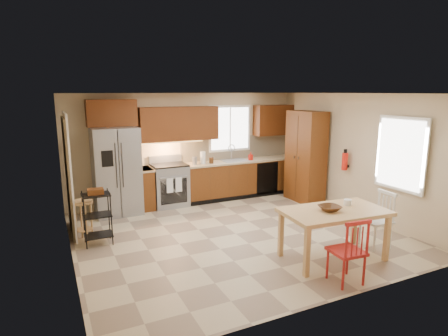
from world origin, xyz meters
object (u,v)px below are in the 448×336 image
object	(u,v)px
table_bowl	(330,211)
table_jar	(347,204)
soap_bottle	(251,156)
bar_stool	(84,221)
fire_extinguisher	(345,161)
refrigerator	(116,171)
pantry	(306,157)
range_stove	(170,186)
utility_cart	(97,218)
chair_red	(347,250)
chair_white	(376,220)
dining_table	(333,235)

from	to	relation	value
table_bowl	table_jar	distance (m)	0.45
soap_bottle	bar_stool	bearing A→B (deg)	-162.63
fire_extinguisher	table_jar	size ratio (longest dim) A/B	2.67
soap_bottle	fire_extinguisher	distance (m)	2.27
table_jar	refrigerator	bearing A→B (deg)	129.43
pantry	range_stove	bearing A→B (deg)	161.71
fire_extinguisher	bar_stool	xyz separation A→B (m)	(-5.13, 0.70, -0.74)
table_jar	utility_cart	size ratio (longest dim) A/B	0.15
soap_bottle	pantry	xyz separation A→B (m)	(0.95, -0.90, 0.05)
pantry	table_bowl	world-z (taller)	pantry
table_jar	utility_cart	bearing A→B (deg)	149.91
range_stove	pantry	bearing A→B (deg)	-18.29
table_jar	range_stove	bearing A→B (deg)	116.15
pantry	table_bowl	distance (m)	3.20
table_bowl	utility_cart	bearing A→B (deg)	145.23
utility_cart	chair_red	bearing A→B (deg)	-43.75
range_stove	pantry	size ratio (longest dim) A/B	0.44
refrigerator	fire_extinguisher	world-z (taller)	refrigerator
chair_red	bar_stool	world-z (taller)	chair_red
table_bowl	chair_white	bearing A→B (deg)	2.73
soap_bottle	table_bowl	distance (m)	3.71
pantry	chair_red	size ratio (longest dim) A/B	2.28
refrigerator	range_stove	world-z (taller)	refrigerator
refrigerator	dining_table	bearing A→B (deg)	-54.77
utility_cart	table_jar	bearing A→B (deg)	-29.27
range_stove	table_jar	size ratio (longest dim) A/B	6.82
refrigerator	chair_white	distance (m)	5.07
table_jar	bar_stool	xyz separation A→B (m)	(-3.73, 2.29, -0.45)
chair_red	chair_white	distance (m)	1.48
range_stove	bar_stool	xyz separation A→B (m)	(-1.95, -1.33, -0.10)
chair_white	utility_cart	xyz separation A→B (m)	(-4.13, 2.09, -0.01)
fire_extinguisher	dining_table	size ratio (longest dim) A/B	0.23
range_stove	table_bowl	xyz separation A→B (m)	(1.34, -3.72, 0.32)
refrigerator	table_jar	xyz separation A→B (m)	(2.93, -3.56, -0.11)
chair_white	fire_extinguisher	bearing A→B (deg)	-21.41
fire_extinguisher	pantry	bearing A→B (deg)	100.78
chair_white	utility_cart	size ratio (longest dim) A/B	1.01
range_stove	bar_stool	bearing A→B (deg)	-145.70
chair_white	refrigerator	bearing A→B (deg)	48.95
refrigerator	bar_stool	size ratio (longest dim) A/B	2.54
range_stove	pantry	distance (m)	3.19
refrigerator	chair_red	bearing A→B (deg)	-62.60
range_stove	chair_white	distance (m)	4.38
chair_red	table_jar	distance (m)	1.08
refrigerator	utility_cart	distance (m)	1.69
soap_bottle	pantry	size ratio (longest dim) A/B	0.09
soap_bottle	chair_white	xyz separation A→B (m)	(0.35, -3.58, -0.53)
fire_extinguisher	table_bowl	size ratio (longest dim) A/B	1.13
pantry	table_jar	distance (m)	2.91
chair_white	table_bowl	distance (m)	1.10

